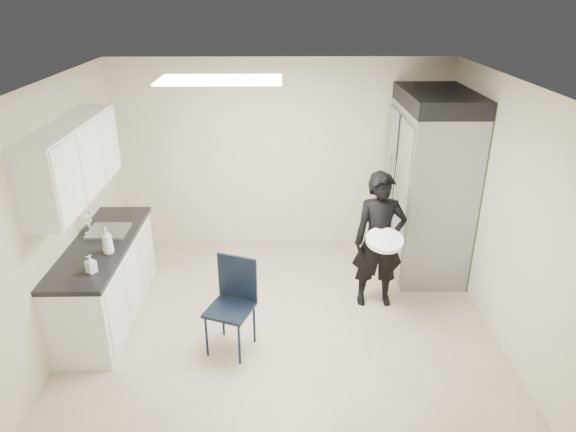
{
  "coord_description": "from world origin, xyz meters",
  "views": [
    {
      "loc": [
        -0.02,
        -4.7,
        3.39
      ],
      "look_at": [
        0.06,
        0.2,
        1.21
      ],
      "focal_mm": 32.0,
      "sensor_mm": 36.0,
      "label": 1
    }
  ],
  "objects_px": {
    "lower_counter": "(106,281)",
    "man_tuxedo": "(379,241)",
    "commercial_fridge": "(428,192)",
    "folding_chair": "(230,310)"
  },
  "relations": [
    {
      "from": "lower_counter",
      "to": "man_tuxedo",
      "type": "distance_m",
      "value": 3.06
    },
    {
      "from": "commercial_fridge",
      "to": "folding_chair",
      "type": "xyz_separation_m",
      "value": [
        -2.36,
        -1.7,
        -0.58
      ]
    },
    {
      "from": "folding_chair",
      "to": "lower_counter",
      "type": "bearing_deg",
      "value": 177.41
    },
    {
      "from": "folding_chair",
      "to": "man_tuxedo",
      "type": "distance_m",
      "value": 1.84
    },
    {
      "from": "commercial_fridge",
      "to": "man_tuxedo",
      "type": "xyz_separation_m",
      "value": [
        -0.75,
        -0.86,
        -0.25
      ]
    },
    {
      "from": "lower_counter",
      "to": "man_tuxedo",
      "type": "relative_size",
      "value": 1.19
    },
    {
      "from": "lower_counter",
      "to": "folding_chair",
      "type": "xyz_separation_m",
      "value": [
        1.42,
        -0.63,
        0.04
      ]
    },
    {
      "from": "commercial_fridge",
      "to": "folding_chair",
      "type": "bearing_deg",
      "value": -144.18
    },
    {
      "from": "lower_counter",
      "to": "commercial_fridge",
      "type": "xyz_separation_m",
      "value": [
        3.78,
        1.07,
        0.62
      ]
    },
    {
      "from": "folding_chair",
      "to": "man_tuxedo",
      "type": "height_order",
      "value": "man_tuxedo"
    }
  ]
}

